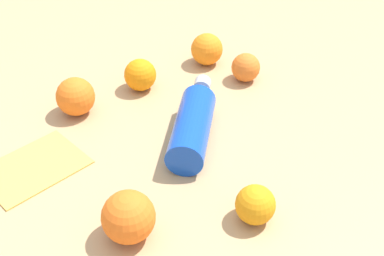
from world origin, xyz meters
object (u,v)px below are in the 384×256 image
orange_2 (255,205)px  orange_4 (246,67)px  orange_1 (76,97)px  orange_0 (128,217)px  orange_5 (140,75)px  folded_napkin (34,167)px  water_bottle (194,121)px  orange_3 (207,49)px

orange_2 → orange_4: size_ratio=1.01×
orange_4 → orange_1: bearing=-35.2°
orange_0 → orange_4: 0.50m
orange_4 → orange_0: bearing=9.8°
orange_5 → folded_napkin: (0.31, 0.01, -0.03)m
orange_0 → orange_1: 0.36m
water_bottle → orange_5: bearing=43.3°
water_bottle → orange_5: same height
orange_2 → folded_napkin: 0.41m
orange_3 → folded_napkin: 0.49m
orange_5 → orange_3: bearing=162.0°
water_bottle → orange_2: bearing=-147.8°
orange_2 → orange_4: 0.42m
orange_1 → orange_5: bearing=161.4°
orange_1 → orange_4: size_ratio=1.23×
orange_2 → orange_5: size_ratio=0.93×
orange_2 → orange_3: bearing=-137.2°
orange_3 → orange_4: 0.11m
orange_2 → orange_4: (-0.35, -0.23, -0.00)m
orange_3 → orange_4: bearing=84.4°
orange_0 → orange_4: size_ratio=1.31×
folded_napkin → water_bottle: bearing=143.6°
water_bottle → orange_4: water_bottle is taller
water_bottle → orange_4: size_ratio=4.00×
water_bottle → orange_3: 0.28m
orange_0 → orange_3: bearing=-158.7°
orange_3 → folded_napkin: orange_3 is taller
orange_0 → orange_4: (-0.50, -0.09, -0.01)m
orange_5 → orange_4: bearing=134.1°
orange_2 → folded_napkin: bearing=-72.4°
orange_2 → orange_5: 0.44m
orange_1 → folded_napkin: (0.17, 0.06, -0.04)m
orange_4 → orange_5: size_ratio=0.92×
water_bottle → orange_0: size_ratio=3.06×
water_bottle → orange_2: 0.24m
orange_2 → orange_3: orange_3 is taller
orange_0 → orange_5: orange_0 is taller
orange_0 → orange_5: 0.42m
orange_2 → orange_5: bearing=-115.8°
orange_0 → folded_napkin: 0.25m
water_bottle → orange_4: bearing=-21.6°
orange_0 → water_bottle: bearing=-166.2°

